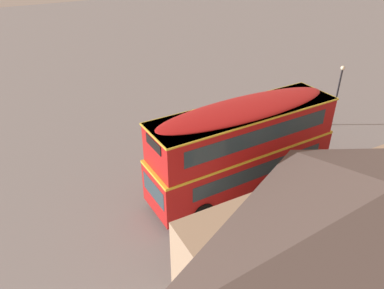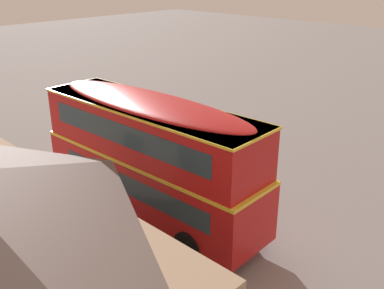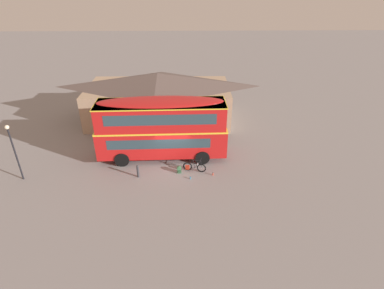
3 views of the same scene
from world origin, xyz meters
name	(u,v)px [view 1 (image 1 of 3)]	position (x,y,z in m)	size (l,w,h in m)	color
ground_plane	(215,182)	(0.00, 0.00, 0.00)	(120.00, 120.00, 0.00)	gray
double_decker_bus	(243,145)	(-0.81, 1.10, 2.64)	(9.78, 2.85, 4.79)	black
touring_bicycle	(181,175)	(1.54, -1.00, 0.37)	(1.68, 0.57, 1.05)	black
backpack_on_ground	(197,169)	(0.48, -1.15, 0.28)	(0.33, 0.33, 0.53)	#386642
water_bottle_red_squeeze	(153,181)	(2.92, -1.55, 0.10)	(0.08, 0.08, 0.22)	#D84C33
water_bottle_blue_sports	(177,169)	(1.29, -1.98, 0.10)	(0.08, 0.08, 0.22)	#338CBF
pub_building	(379,237)	(-1.59, 8.23, 2.36)	(13.74, 6.95, 4.63)	tan
street_lamp	(338,89)	(-10.51, -1.74, 2.63)	(0.28, 0.28, 4.21)	black
kerb_bollard	(235,149)	(-2.42, -1.64, 0.50)	(0.16, 0.16, 0.97)	#333338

